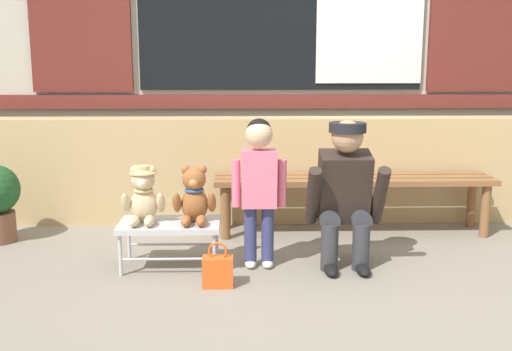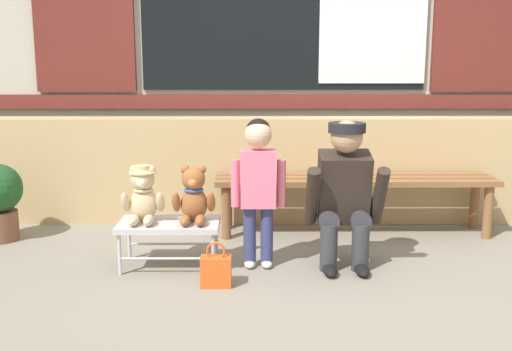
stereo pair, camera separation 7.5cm
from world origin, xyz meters
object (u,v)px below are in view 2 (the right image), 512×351
Objects in this scene: child_standing at (258,177)px; adult_crouching at (346,194)px; teddy_bear_with_hat at (143,195)px; teddy_bear_plain at (194,197)px; small_display_bench at (169,227)px; wooden_bench_long at (355,186)px; handbag_on_ground at (216,270)px.

child_standing is 1.01× the size of adult_crouching.
teddy_bear_with_hat is 1.00× the size of teddy_bear_plain.
wooden_bench_long is at bearing 29.89° from small_display_bench.
wooden_bench_long is at bearing 33.17° from teddy_bear_plain.
adult_crouching is (0.55, 0.01, -0.11)m from child_standing.
small_display_bench is 0.49m from handbag_on_ground.
wooden_bench_long is 5.78× the size of teddy_bear_with_hat.
teddy_bear_plain is at bearing 114.63° from handbag_on_ground.
handbag_on_ground is at bearing -47.04° from small_display_bench.
wooden_bench_long is 1.37m from teddy_bear_plain.
teddy_bear_plain is 0.38× the size of adult_crouching.
wooden_bench_long is 1.51m from small_display_bench.
teddy_bear_plain is at bearing -0.13° from teddy_bear_with_hat.
handbag_on_ground is at bearing -126.71° from child_standing.
adult_crouching is at bearing 0.60° from child_standing.
small_display_bench is at bearing 132.96° from handbag_on_ground.
teddy_bear_with_hat is at bearing 144.33° from handbag_on_ground.
wooden_bench_long is 2.21× the size of adult_crouching.
handbag_on_ground is (-0.81, -0.34, -0.38)m from adult_crouching.
small_display_bench is 1.76× the size of teddy_bear_plain.
teddy_bear_with_hat is 0.70m from handbag_on_ground.
teddy_bear_plain is at bearing -146.83° from wooden_bench_long.
teddy_bear_with_hat is 0.74m from child_standing.
child_standing is at bearing -0.15° from small_display_bench.
teddy_bear_plain is (0.32, -0.00, -0.01)m from teddy_bear_with_hat.
handbag_on_ground is at bearing -132.25° from wooden_bench_long.
child_standing reaches higher than adult_crouching.
adult_crouching is at bearing -103.98° from wooden_bench_long.
wooden_bench_long is at bearing 47.75° from handbag_on_ground.
child_standing is at bearing -179.40° from adult_crouching.
teddy_bear_with_hat reaches higher than wooden_bench_long.
teddy_bear_plain is at bearing 0.51° from small_display_bench.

